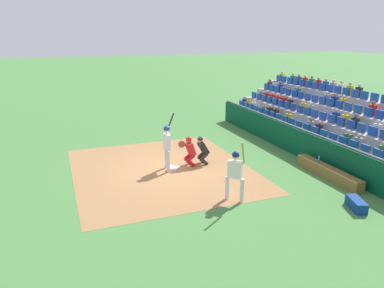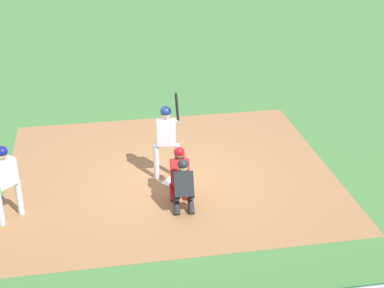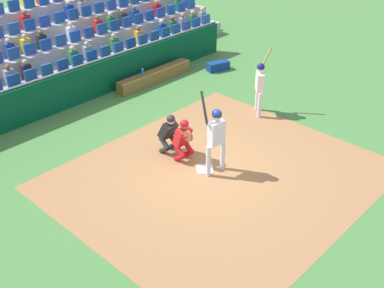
# 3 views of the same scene
# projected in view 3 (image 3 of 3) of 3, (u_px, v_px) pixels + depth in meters

# --- Properties ---
(ground_plane) EXTENTS (160.00, 160.00, 0.00)m
(ground_plane) POSITION_uv_depth(u_px,v_px,m) (205.00, 170.00, 13.23)
(ground_plane) COLOR #447B3B
(infield_dirt_patch) EXTENTS (8.01, 7.10, 0.01)m
(infield_dirt_patch) POSITION_uv_depth(u_px,v_px,m) (219.00, 177.00, 12.94)
(infield_dirt_patch) COLOR #9B6E43
(infield_dirt_patch) RESTS_ON ground_plane
(home_plate_marker) EXTENTS (0.62, 0.62, 0.02)m
(home_plate_marker) POSITION_uv_depth(u_px,v_px,m) (205.00, 169.00, 13.23)
(home_plate_marker) COLOR white
(home_plate_marker) RESTS_ON infield_dirt_patch
(batter_at_plate) EXTENTS (0.65, 0.54, 2.34)m
(batter_at_plate) POSITION_uv_depth(u_px,v_px,m) (216.00, 134.00, 12.52)
(batter_at_plate) COLOR silver
(batter_at_plate) RESTS_ON ground_plane
(catcher_crouching) EXTENTS (0.48, 0.72, 1.30)m
(catcher_crouching) POSITION_uv_depth(u_px,v_px,m) (184.00, 138.00, 13.26)
(catcher_crouching) COLOR red
(catcher_crouching) RESTS_ON ground_plane
(home_plate_umpire) EXTENTS (0.48, 0.51, 1.26)m
(home_plate_umpire) POSITION_uv_depth(u_px,v_px,m) (169.00, 132.00, 13.63)
(home_plate_umpire) COLOR #242527
(home_plate_umpire) RESTS_ON ground_plane
(dugout_wall) EXTENTS (14.20, 0.24, 1.32)m
(dugout_wall) POSITION_uv_depth(u_px,v_px,m) (75.00, 86.00, 16.40)
(dugout_wall) COLOR #05442A
(dugout_wall) RESTS_ON ground_plane
(dugout_bench) EXTENTS (3.36, 0.40, 0.44)m
(dugout_bench) POSITION_uv_depth(u_px,v_px,m) (155.00, 76.00, 18.21)
(dugout_bench) COLOR brown
(dugout_bench) RESTS_ON ground_plane
(water_bottle_on_bench) EXTENTS (0.07, 0.07, 0.25)m
(water_bottle_on_bench) POSITION_uv_depth(u_px,v_px,m) (143.00, 72.00, 17.67)
(water_bottle_on_bench) COLOR blue
(water_bottle_on_bench) RESTS_ON dugout_bench
(equipment_duffel_bag) EXTENTS (0.96, 0.63, 0.34)m
(equipment_duffel_bag) POSITION_uv_depth(u_px,v_px,m) (218.00, 66.00, 19.21)
(equipment_duffel_bag) COLOR navy
(equipment_duffel_bag) RESTS_ON ground_plane
(on_deck_batter) EXTENTS (0.79, 0.55, 2.19)m
(on_deck_batter) POSITION_uv_depth(u_px,v_px,m) (260.00, 83.00, 15.55)
(on_deck_batter) COLOR silver
(on_deck_batter) RESTS_ON ground_plane
(bleacher_stand) EXTENTS (18.23, 3.87, 2.87)m
(bleacher_stand) POSITION_uv_depth(u_px,v_px,m) (17.00, 53.00, 18.53)
(bleacher_stand) COLOR #9F9B98
(bleacher_stand) RESTS_ON ground_plane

